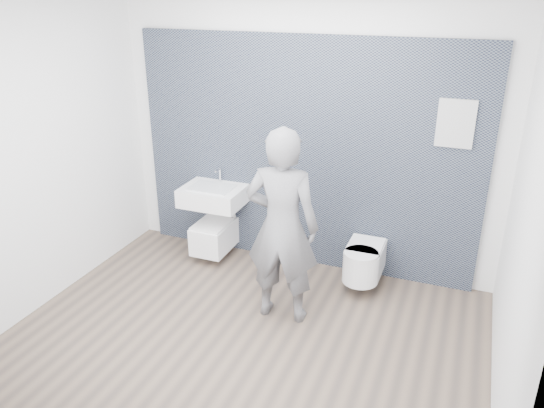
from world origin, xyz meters
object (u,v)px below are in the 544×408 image
at_px(visitor, 282,227).
at_px(toilet_square, 214,234).
at_px(washbasin, 213,195).
at_px(toilet_rounded, 363,261).

bearing_deg(visitor, toilet_square, -40.60).
height_order(washbasin, visitor, visitor).
bearing_deg(washbasin, toilet_square, -90.00).
bearing_deg(washbasin, visitor, -36.20).
distance_m(toilet_square, toilet_rounded, 1.68).
distance_m(washbasin, visitor, 1.36).
bearing_deg(toilet_square, washbasin, 90.00).
xyz_separation_m(washbasin, visitor, (1.09, -0.80, 0.16)).
relative_size(washbasin, visitor, 0.37).
height_order(washbasin, toilet_rounded, washbasin).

